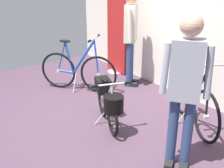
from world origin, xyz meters
TOP-DOWN VIEW (x-y plane):
  - ground_plane at (0.00, 0.00)m, footprint 6.09×6.09m
  - back_wall at (0.00, 1.90)m, footprint 6.09×0.10m
  - floor_banner_stand at (-1.52, 1.64)m, footprint 0.60×0.36m
  - folding_bike_foreground at (0.22, 0.18)m, footprint 0.98×0.56m
  - display_bike_left at (0.90, 1.15)m, footprint 1.34×0.76m
  - display_bike_right at (-1.15, 0.49)m, footprint 1.20×0.93m
  - visitor_near_wall at (-0.79, 1.42)m, footprint 0.39×0.42m
  - visitor_browsing at (1.38, 0.31)m, footprint 0.44×0.38m

SIDE VIEW (x-z plane):
  - ground_plane at x=0.00m, z-range 0.00..0.00m
  - display_bike_right at x=-1.15m, z-range -0.13..0.89m
  - display_bike_left at x=0.90m, z-range -0.13..0.90m
  - folding_bike_foreground at x=0.22m, z-range 0.03..0.77m
  - floor_banner_stand at x=-1.52m, z-range -0.09..1.80m
  - visitor_browsing at x=1.38m, z-range 0.13..1.83m
  - visitor_near_wall at x=-0.79m, z-range 0.14..1.91m
  - back_wall at x=0.00m, z-range 0.00..2.80m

